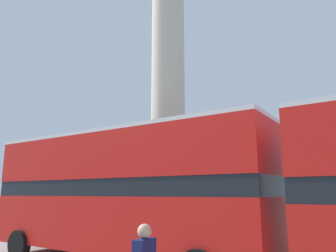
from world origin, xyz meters
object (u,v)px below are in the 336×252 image
(bus_a, at_px, (121,190))
(monument_column, at_px, (168,139))
(equestrian_statue, at_px, (117,202))
(street_lamp, at_px, (76,172))

(bus_a, bearing_deg, monument_column, 102.46)
(equestrian_statue, bearing_deg, monument_column, -21.89)
(bus_a, height_order, street_lamp, street_lamp)
(monument_column, height_order, bus_a, monument_column)
(equestrian_statue, relative_size, street_lamp, 1.20)
(bus_a, distance_m, street_lamp, 5.07)
(monument_column, height_order, street_lamp, monument_column)
(street_lamp, bearing_deg, equestrian_statue, 121.78)
(bus_a, bearing_deg, equestrian_statue, 133.05)
(equestrian_statue, bearing_deg, street_lamp, -46.12)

